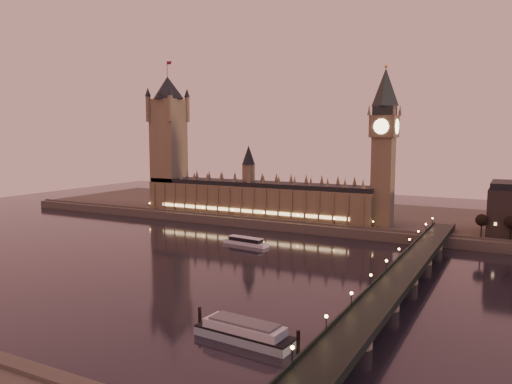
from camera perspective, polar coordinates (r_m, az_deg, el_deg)
ground at (r=251.99m, az=-5.02°, el=-8.59°), size 700.00×700.00×0.00m
far_embankment at (r=387.86m, az=12.26°, el=-2.90°), size 560.00×130.00×6.00m
palace_of_westminster at (r=370.57m, az=-0.05°, el=-0.26°), size 180.00×26.62×52.00m
victoria_tower at (r=411.64m, az=-9.97°, el=6.47°), size 31.68×31.68×118.00m
big_ben at (r=334.10m, az=14.42°, el=6.05°), size 17.68×17.68×104.00m
westminster_bridge at (r=216.33m, az=16.08°, el=-9.86°), size 13.20×260.00×15.30m
bare_tree_0 at (r=317.12m, az=24.72°, el=-3.27°), size 5.86×5.86×11.91m
cruise_boat_a at (r=300.41m, az=-1.19°, el=-5.67°), size 30.16×9.95×4.74m
moored_barge at (r=165.65m, az=-1.34°, el=-15.69°), size 38.94×12.09×7.16m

